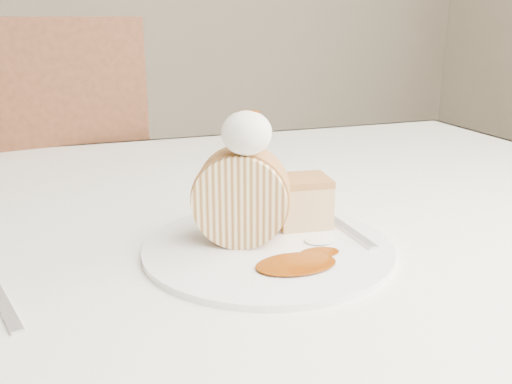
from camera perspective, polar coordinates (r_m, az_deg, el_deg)
name	(u,v)px	position (r m, az deg, el deg)	size (l,w,h in m)	color
table	(197,271)	(0.78, -5.94, -7.84)	(1.40, 0.90, 0.75)	white
chair_far	(30,220)	(1.33, -21.64, -2.64)	(0.54, 0.54, 0.99)	brown
plate	(268,248)	(0.61, 1.20, -5.62)	(0.27, 0.27, 0.01)	white
roulade_slice	(241,197)	(0.60, -1.50, -0.52)	(0.10, 0.10, 0.05)	#FCE6AF
cake_chunk	(302,204)	(0.66, 4.67, -1.23)	(0.06, 0.05, 0.05)	#B17243
whipped_cream	(247,133)	(0.57, -0.95, 5.92)	(0.05, 0.05, 0.05)	white
caramel_drizzle	(248,107)	(0.57, -0.83, 8.49)	(0.03, 0.02, 0.01)	#752E04
caramel_pool	(296,264)	(0.56, 4.02, -7.17)	(0.08, 0.05, 0.00)	#752E04
fork	(348,230)	(0.65, 9.18, -3.76)	(0.02, 0.16, 0.00)	silver
spoon	(3,304)	(0.55, -23.97, -10.17)	(0.02, 0.14, 0.00)	silver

